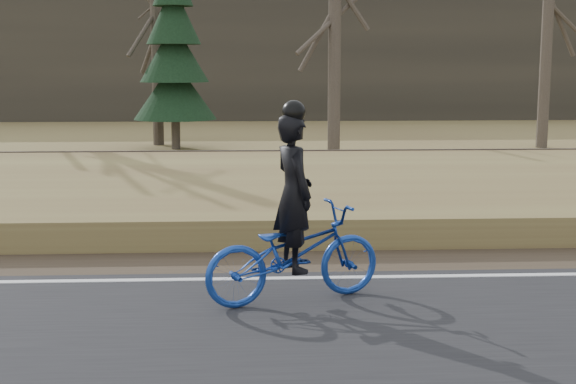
{
  "coord_description": "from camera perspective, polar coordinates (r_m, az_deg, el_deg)",
  "views": [
    {
      "loc": [
        -3.95,
        -9.43,
        2.71
      ],
      "look_at": [
        -3.44,
        0.5,
        1.1
      ],
      "focal_mm": 50.0,
      "sensor_mm": 36.0,
      "label": 1
    }
  ],
  "objects": [
    {
      "name": "bare_tree_left",
      "position": [
        26.93,
        -9.37,
        10.89
      ],
      "size": [
        0.36,
        0.36,
        7.12
      ],
      "primitive_type": "cylinder",
      "color": "#50463A",
      "rests_on": "ground"
    },
    {
      "name": "edge_line",
      "position": [
        10.74,
        18.86,
        -5.57
      ],
      "size": [
        120.0,
        0.12,
        0.01
      ],
      "primitive_type": "cube",
      "color": "silver",
      "rests_on": "road"
    },
    {
      "name": "bare_tree_near_left",
      "position": [
        22.81,
        3.34,
        11.36
      ],
      "size": [
        0.36,
        0.36,
        7.15
      ],
      "primitive_type": "cylinder",
      "color": "#50463A",
      "rests_on": "ground"
    },
    {
      "name": "embankment",
      "position": [
        14.4,
        13.05,
        -0.99
      ],
      "size": [
        120.0,
        5.0,
        0.44
      ],
      "primitive_type": "cube",
      "color": "olive",
      "rests_on": "ground"
    },
    {
      "name": "treeline_backdrop",
      "position": [
        39.62,
        2.85,
        9.61
      ],
      "size": [
        120.0,
        4.0,
        6.0
      ],
      "primitive_type": "cube",
      "color": "#383328",
      "rests_on": "ground"
    },
    {
      "name": "bare_tree_center",
      "position": [
        27.02,
        18.01,
        12.01
      ],
      "size": [
        0.36,
        0.36,
        8.49
      ],
      "primitive_type": "cylinder",
      "color": "#50463A",
      "rests_on": "ground"
    },
    {
      "name": "cyclist",
      "position": [
        8.93,
        0.4,
        -3.37
      ],
      "size": [
        2.19,
        1.39,
        2.25
      ],
      "rotation": [
        0.0,
        0.0,
        1.92
      ],
      "color": "#153995",
      "rests_on": "road"
    },
    {
      "name": "railroad",
      "position": [
        18.0,
        9.79,
        2.1
      ],
      "size": [
        120.0,
        2.4,
        0.29
      ],
      "color": "black",
      "rests_on": "ballast"
    },
    {
      "name": "ballast",
      "position": [
        18.04,
        9.76,
        1.15
      ],
      "size": [
        120.0,
        3.0,
        0.45
      ],
      "primitive_type": "cube",
      "color": "slate",
      "rests_on": "ground"
    },
    {
      "name": "shoulder",
      "position": [
        11.65,
        17.04,
        -4.56
      ],
      "size": [
        120.0,
        1.6,
        0.04
      ],
      "primitive_type": "cube",
      "color": "#473A2B",
      "rests_on": "ground"
    },
    {
      "name": "ground",
      "position": [
        10.57,
        19.25,
        -6.18
      ],
      "size": [
        120.0,
        120.0,
        0.0
      ],
      "primitive_type": "plane",
      "color": "olive",
      "rests_on": "ground"
    },
    {
      "name": "conifer",
      "position": [
        25.5,
        -8.11,
        9.69
      ],
      "size": [
        2.6,
        2.6,
        6.27
      ],
      "color": "#50463A",
      "rests_on": "ground"
    }
  ]
}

